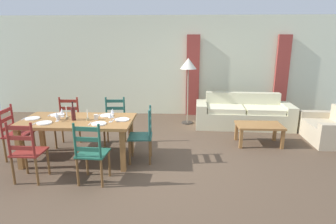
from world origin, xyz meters
TOP-DOWN VIEW (x-y plane):
  - ground_plane at (0.00, 0.00)m, footprint 9.60×9.60m
  - wall_far at (0.00, 3.30)m, footprint 9.60×0.16m
  - curtain_panel_left at (0.82, 3.16)m, footprint 0.35×0.08m
  - curtain_panel_right at (3.22, 3.16)m, footprint 0.35×0.08m
  - dining_table at (-1.27, 0.00)m, footprint 1.90×0.96m
  - dining_chair_near_left at (-1.76, -0.77)m, footprint 0.43×0.41m
  - dining_chair_near_right at (-0.80, -0.78)m, footprint 0.45×0.43m
  - dining_chair_far_left at (-1.75, 0.73)m, footprint 0.43×0.41m
  - dining_chair_far_right at (-0.81, 0.78)m, footprint 0.45×0.43m
  - dining_chair_head_west at (-2.42, 0.04)m, footprint 0.41×0.43m
  - dining_chair_head_east at (-0.14, 0.03)m, footprint 0.42×0.44m
  - dinner_plate_near_left at (-1.72, -0.25)m, footprint 0.24×0.24m
  - fork_near_left at (-1.87, -0.25)m, footprint 0.03×0.17m
  - dinner_plate_near_right at (-0.82, -0.25)m, footprint 0.24×0.24m
  - fork_near_right at (-0.97, -0.25)m, footprint 0.02×0.17m
  - dinner_plate_far_left at (-1.72, 0.25)m, footprint 0.24×0.24m
  - fork_far_left at (-1.87, 0.25)m, footprint 0.03×0.17m
  - dinner_plate_far_right at (-0.82, 0.25)m, footprint 0.24×0.24m
  - fork_far_right at (-0.97, 0.25)m, footprint 0.02×0.17m
  - dinner_plate_head_west at (-2.05, 0.00)m, footprint 0.24×0.24m
  - fork_head_west at (-2.20, 0.00)m, footprint 0.02×0.17m
  - dinner_plate_head_east at (-0.49, 0.00)m, footprint 0.24×0.24m
  - fork_head_east at (-0.64, 0.00)m, footprint 0.03×0.17m
  - wine_bottle at (-1.31, -0.04)m, footprint 0.07×0.07m
  - wine_glass_near_left at (-1.57, -0.12)m, footprint 0.06×0.06m
  - wine_glass_near_right at (-0.67, -0.12)m, footprint 0.06×0.06m
  - wine_glass_far_left at (-1.59, 0.15)m, footprint 0.06×0.06m
  - wine_glass_far_right at (-0.70, 0.16)m, footprint 0.06×0.06m
  - coffee_cup_primary at (-0.95, 0.01)m, footprint 0.07×0.07m
  - coffee_cup_secondary at (-1.58, -0.04)m, footprint 0.07×0.07m
  - candle_tall at (-1.45, 0.02)m, footprint 0.05×0.05m
  - candle_short at (-1.07, -0.04)m, footprint 0.05×0.05m
  - couch at (2.03, 2.14)m, footprint 2.32×0.92m
  - coffee_table at (2.08, 0.92)m, footprint 0.90×0.56m
  - armchair_upholstered at (3.64, 1.17)m, footprint 0.84×1.19m
  - standing_lamp at (0.67, 2.32)m, footprint 0.40×0.40m

SIDE VIEW (x-z plane):
  - ground_plane at x=0.00m, z-range -0.02..0.00m
  - armchair_upholstered at x=3.64m, z-range -0.11..0.61m
  - couch at x=2.03m, z-range -0.11..0.69m
  - coffee_table at x=2.08m, z-range 0.15..0.57m
  - dining_chair_near_left at x=-1.76m, z-range 0.00..0.96m
  - dining_chair_near_right at x=-0.80m, z-range 0.00..0.96m
  - dining_chair_far_left at x=-1.75m, z-range 0.00..0.96m
  - dining_chair_far_right at x=-0.81m, z-range 0.00..0.96m
  - dining_chair_head_west at x=-2.42m, z-range 0.00..0.96m
  - dining_chair_head_east at x=-0.14m, z-range 0.00..0.96m
  - dining_table at x=-1.27m, z-range 0.29..1.04m
  - fork_near_left at x=-1.87m, z-range 0.75..0.76m
  - fork_near_right at x=-0.97m, z-range 0.75..0.76m
  - fork_far_left at x=-1.87m, z-range 0.75..0.76m
  - fork_far_right at x=-0.97m, z-range 0.75..0.76m
  - fork_head_west at x=-2.20m, z-range 0.75..0.76m
  - fork_head_east at x=-0.64m, z-range 0.75..0.76m
  - dinner_plate_near_left at x=-1.72m, z-range 0.75..0.77m
  - dinner_plate_near_right at x=-0.82m, z-range 0.75..0.77m
  - dinner_plate_far_left at x=-1.72m, z-range 0.75..0.77m
  - dinner_plate_far_right at x=-0.82m, z-range 0.75..0.77m
  - dinner_plate_head_west at x=-2.05m, z-range 0.75..0.77m
  - dinner_plate_head_east at x=-0.49m, z-range 0.75..0.77m
  - coffee_cup_primary at x=-0.95m, z-range 0.75..0.84m
  - coffee_cup_secondary at x=-1.58m, z-range 0.75..0.84m
  - candle_short at x=-1.07m, z-range 0.71..0.89m
  - candle_tall at x=-1.45m, z-range 0.70..0.92m
  - wine_glass_near_left at x=-1.57m, z-range 0.78..0.94m
  - wine_glass_near_right at x=-0.67m, z-range 0.78..0.94m
  - wine_glass_far_left at x=-1.59m, z-range 0.78..0.94m
  - wine_glass_far_right at x=-0.70m, z-range 0.78..0.94m
  - wine_bottle at x=-1.31m, z-range 0.71..1.03m
  - curtain_panel_left at x=0.82m, z-range 0.00..2.20m
  - curtain_panel_right at x=3.22m, z-range 0.00..2.20m
  - wall_far at x=0.00m, z-range 0.00..2.70m
  - standing_lamp at x=0.67m, z-range 0.59..2.23m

